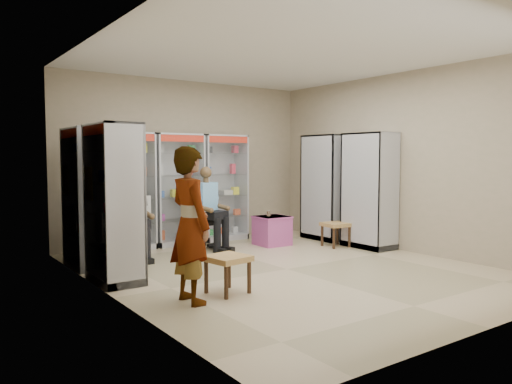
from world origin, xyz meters
TOP-DOWN VIEW (x-y plane):
  - floor at (0.00, 0.00)m, footprint 6.00×6.00m
  - room_shell at (0.00, 0.00)m, footprint 5.02×6.02m
  - cabinet_back_left at (-1.30, 2.73)m, footprint 0.90×0.50m
  - cabinet_back_mid at (-0.35, 2.73)m, footprint 0.90×0.50m
  - cabinet_back_right at (0.60, 2.73)m, footprint 0.90×0.50m
  - cabinet_right_far at (2.23, 1.60)m, footprint 0.90×0.50m
  - cabinet_right_near at (2.23, 0.50)m, footprint 0.90×0.50m
  - cabinet_left_far at (-2.23, 1.80)m, footprint 0.90×0.50m
  - cabinet_left_near at (-2.23, 0.70)m, footprint 0.90×0.50m
  - wooden_chair at (-1.55, 2.00)m, footprint 0.42×0.42m
  - seated_customer at (-1.55, 1.95)m, footprint 0.44×0.60m
  - office_chair at (-0.19, 2.04)m, footprint 0.72×0.72m
  - seated_shopkeeper at (-0.19, 1.99)m, footprint 0.60×0.71m
  - pink_trunk at (1.00, 1.67)m, footprint 0.55×0.54m
  - tea_glass at (0.96, 1.72)m, footprint 0.07×0.07m
  - woven_stool_a at (1.82, 0.89)m, footprint 0.47×0.47m
  - woven_stool_b at (-1.35, -0.58)m, footprint 0.51×0.51m
  - standing_man at (-1.86, -0.65)m, footprint 0.42×0.63m

SIDE VIEW (x-z plane):
  - floor at x=0.00m, z-range 0.00..0.00m
  - woven_stool_a at x=1.82m, z-range 0.00..0.42m
  - woven_stool_b at x=-1.35m, z-range 0.00..0.44m
  - pink_trunk at x=1.00m, z-range 0.00..0.52m
  - wooden_chair at x=-1.55m, z-range 0.00..0.94m
  - office_chair at x=-0.19m, z-range 0.00..1.04m
  - tea_glass at x=0.96m, z-range 0.52..0.62m
  - seated_shopkeeper at x=-0.19m, z-range 0.00..1.33m
  - seated_customer at x=-1.55m, z-range 0.00..1.34m
  - standing_man at x=-1.86m, z-range 0.00..1.69m
  - cabinet_back_left at x=-1.30m, z-range 0.00..2.00m
  - cabinet_back_mid at x=-0.35m, z-range 0.00..2.00m
  - cabinet_back_right at x=0.60m, z-range 0.00..2.00m
  - cabinet_right_far at x=2.23m, z-range 0.00..2.00m
  - cabinet_right_near at x=2.23m, z-range 0.00..2.00m
  - cabinet_left_far at x=-2.23m, z-range 0.00..2.00m
  - cabinet_left_near at x=-2.23m, z-range 0.00..2.00m
  - room_shell at x=0.00m, z-range 0.46..3.47m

